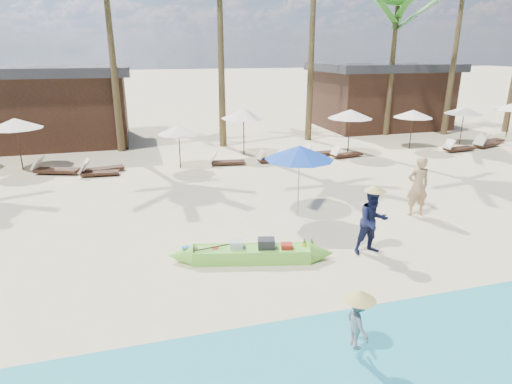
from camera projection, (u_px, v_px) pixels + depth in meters
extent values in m
plane|color=beige|center=(251.00, 264.00, 10.81)|extent=(240.00, 240.00, 0.00)
cube|color=#73D440|center=(252.00, 254.00, 10.91)|extent=(3.03, 1.29, 0.36)
cube|color=white|center=(252.00, 254.00, 10.91)|extent=(2.59, 1.03, 0.16)
cube|color=#262628|center=(266.00, 245.00, 10.84)|extent=(0.49, 0.42, 0.33)
cube|color=silver|center=(237.00, 246.00, 10.87)|extent=(0.38, 0.35, 0.26)
cube|color=#AB2216|center=(287.00, 247.00, 10.84)|extent=(0.33, 0.29, 0.21)
cylinder|color=#AB2216|center=(215.00, 249.00, 10.88)|extent=(0.21, 0.21, 0.08)
cylinder|color=#262628|center=(205.00, 251.00, 10.78)|extent=(0.19, 0.19, 0.07)
sphere|color=tan|center=(194.00, 249.00, 10.80)|extent=(0.17, 0.17, 0.17)
cylinder|color=yellow|center=(304.00, 246.00, 10.98)|extent=(0.13, 0.13, 0.17)
cylinder|color=yellow|center=(311.00, 246.00, 10.98)|extent=(0.13, 0.13, 0.17)
imported|color=tan|center=(418.00, 186.00, 13.72)|extent=(0.78, 0.58, 1.97)
imported|color=#161A3C|center=(373.00, 221.00, 11.14)|extent=(0.87, 0.68, 1.78)
imported|color=gray|center=(358.00, 322.00, 7.36)|extent=(0.39, 0.66, 1.01)
cylinder|color=#99999E|center=(298.00, 183.00, 13.59)|extent=(0.05, 0.05, 2.27)
cone|color=#1340B4|center=(299.00, 152.00, 13.28)|extent=(2.17, 2.17, 0.44)
cylinder|color=#372016|center=(19.00, 145.00, 18.95)|extent=(0.06, 0.06, 2.26)
cone|color=white|center=(15.00, 123.00, 18.64)|extent=(2.26, 2.26, 0.45)
cube|color=#372016|center=(57.00, 170.00, 18.61)|extent=(1.96, 1.18, 0.13)
cube|color=white|center=(38.00, 163.00, 18.55)|extent=(0.59, 0.71, 0.55)
cube|color=#372016|center=(100.00, 173.00, 18.33)|extent=(1.58, 0.61, 0.11)
cube|color=white|center=(82.00, 168.00, 18.11)|extent=(0.38, 0.52, 0.45)
cylinder|color=#372016|center=(179.00, 148.00, 19.34)|extent=(0.05, 0.05, 1.90)
cone|color=white|center=(178.00, 130.00, 19.08)|extent=(1.90, 1.90, 0.38)
cube|color=#372016|center=(104.00, 169.00, 18.89)|extent=(1.76, 0.90, 0.12)
cube|color=white|center=(85.00, 165.00, 18.46)|extent=(0.49, 0.61, 0.49)
cylinder|color=#372016|center=(244.00, 133.00, 21.70)|extent=(0.06, 0.06, 2.28)
cone|color=white|center=(244.00, 114.00, 21.39)|extent=(2.28, 2.28, 0.46)
cube|color=#372016|center=(228.00, 162.00, 20.10)|extent=(1.61, 0.71, 0.11)
cube|color=white|center=(213.00, 157.00, 19.92)|extent=(0.41, 0.55, 0.46)
cube|color=#372016|center=(274.00, 159.00, 20.63)|extent=(1.59, 0.60, 0.11)
cube|color=white|center=(261.00, 155.00, 20.33)|extent=(0.38, 0.53, 0.46)
cylinder|color=#372016|center=(349.00, 133.00, 21.78)|extent=(0.06, 0.06, 2.25)
cone|color=white|center=(350.00, 114.00, 21.48)|extent=(2.25, 2.25, 0.45)
cube|color=#372016|center=(294.00, 160.00, 20.51)|extent=(1.81, 0.83, 0.12)
cube|color=white|center=(280.00, 155.00, 20.10)|extent=(0.47, 0.62, 0.51)
cube|color=#372016|center=(320.00, 153.00, 21.88)|extent=(1.54, 0.50, 0.11)
cube|color=white|center=(308.00, 149.00, 21.62)|extent=(0.35, 0.50, 0.45)
cylinder|color=#372016|center=(411.00, 130.00, 23.13)|extent=(0.05, 0.05, 2.05)
cone|color=white|center=(413.00, 114.00, 22.85)|extent=(2.05, 2.05, 0.41)
cube|color=#372016|center=(347.00, 155.00, 21.54)|extent=(1.64, 0.73, 0.11)
cube|color=white|center=(336.00, 150.00, 21.19)|extent=(0.42, 0.56, 0.46)
cylinder|color=#372016|center=(462.00, 126.00, 24.13)|extent=(0.05, 0.05, 2.11)
cone|color=white|center=(465.00, 110.00, 23.84)|extent=(2.11, 2.11, 0.42)
cube|color=#372016|center=(459.00, 149.00, 22.81)|extent=(1.75, 0.69, 0.12)
cube|color=white|center=(449.00, 144.00, 22.46)|extent=(0.43, 0.58, 0.50)
cube|color=#372016|center=(487.00, 144.00, 23.80)|extent=(1.89, 1.10, 0.13)
cube|color=white|center=(480.00, 140.00, 23.29)|extent=(0.56, 0.68, 0.52)
cylinder|color=#372016|center=(509.00, 121.00, 26.32)|extent=(0.05, 0.05, 2.00)
cone|color=white|center=(511.00, 107.00, 26.05)|extent=(2.00, 2.00, 0.40)
cube|color=#372016|center=(491.00, 141.00, 24.77)|extent=(1.77, 0.85, 0.12)
cube|color=white|center=(483.00, 137.00, 24.36)|extent=(0.47, 0.61, 0.50)
cone|color=brown|center=(112.00, 52.00, 21.41)|extent=(0.40, 0.40, 10.08)
cone|color=brown|center=(221.00, 40.00, 22.40)|extent=(0.40, 0.40, 11.26)
cone|color=brown|center=(312.00, 23.00, 23.80)|extent=(0.40, 0.40, 13.16)
cone|color=brown|center=(392.00, 69.00, 26.11)|extent=(0.40, 0.40, 8.07)
cone|color=brown|center=(456.00, 47.00, 25.90)|extent=(0.40, 0.40, 10.64)
cube|color=#372016|center=(34.00, 111.00, 24.15)|extent=(10.00, 6.00, 3.80)
cube|color=#2D2D33|center=(28.00, 71.00, 23.47)|extent=(10.80, 6.60, 0.50)
cube|color=#372016|center=(379.00, 99.00, 29.80)|extent=(8.00, 6.00, 3.80)
cube|color=#2D2D33|center=(382.00, 67.00, 29.13)|extent=(8.80, 6.60, 0.50)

